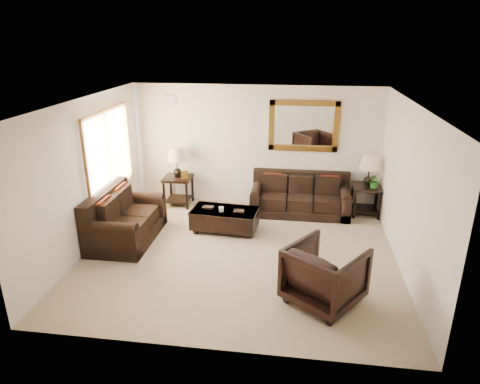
# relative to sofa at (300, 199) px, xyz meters

# --- Properties ---
(room) EXTENTS (5.51, 5.01, 2.71)m
(room) POSITION_rel_sofa_xyz_m (-1.05, -2.08, 1.04)
(room) COLOR gray
(room) RESTS_ON ground
(window) EXTENTS (0.07, 1.96, 1.66)m
(window) POSITION_rel_sofa_xyz_m (-3.75, -1.18, 1.24)
(window) COLOR white
(window) RESTS_ON room
(mirror) EXTENTS (1.50, 0.06, 1.10)m
(mirror) POSITION_rel_sofa_xyz_m (0.00, 0.39, 1.54)
(mirror) COLOR #4B240F
(mirror) RESTS_ON room
(air_vent) EXTENTS (0.25, 0.02, 0.18)m
(air_vent) POSITION_rel_sofa_xyz_m (-2.95, 0.40, 2.04)
(air_vent) COLOR #999999
(air_vent) RESTS_ON room
(sofa) EXTENTS (2.12, 0.91, 0.87)m
(sofa) POSITION_rel_sofa_xyz_m (0.00, 0.00, 0.00)
(sofa) COLOR black
(sofa) RESTS_ON room
(loveseat) EXTENTS (1.03, 1.74, 0.98)m
(loveseat) POSITION_rel_sofa_xyz_m (-3.32, -1.79, 0.05)
(loveseat) COLOR black
(loveseat) RESTS_ON room
(end_table_left) EXTENTS (0.61, 0.61, 1.35)m
(end_table_left) POSITION_rel_sofa_xyz_m (-2.77, 0.07, 0.57)
(end_table_left) COLOR black
(end_table_left) RESTS_ON room
(end_table_right) EXTENTS (0.61, 0.61, 1.33)m
(end_table_right) POSITION_rel_sofa_xyz_m (1.41, 0.08, 0.55)
(end_table_right) COLOR black
(end_table_right) RESTS_ON room
(coffee_table) EXTENTS (1.36, 0.81, 0.55)m
(coffee_table) POSITION_rel_sofa_xyz_m (-1.48, -1.14, -0.04)
(coffee_table) COLOR black
(coffee_table) RESTS_ON room
(armchair) EXTENTS (1.31, 1.29, 0.99)m
(armchair) POSITION_rel_sofa_xyz_m (0.38, -3.35, 0.18)
(armchair) COLOR black
(armchair) RESTS_ON floor
(potted_plant) EXTENTS (0.30, 0.33, 0.26)m
(potted_plant) POSITION_rel_sofa_xyz_m (1.54, -0.03, 0.47)
(potted_plant) COLOR #1F581E
(potted_plant) RESTS_ON end_table_right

